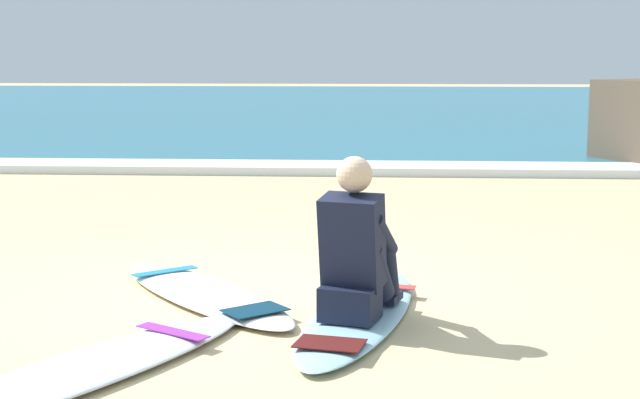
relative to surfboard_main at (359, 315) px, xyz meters
The scene contains 7 objects.
ground_plane 0.79m from the surfboard_main, 141.15° to the left, with size 80.00×80.00×0.00m, color #CCB584.
sea 20.67m from the surfboard_main, 91.71° to the left, with size 80.00×28.00×0.10m, color teal.
breaking_foam 6.99m from the surfboard_main, 95.07° to the left, with size 80.00×0.90×0.11m, color white.
surfboard_main is the anchor object (origin of this frame).
surfer_seated 0.42m from the surfboard_main, 97.49° to the right, with size 0.52×0.76×0.95m.
surfboard_spare_near 1.75m from the surfboard_main, 141.94° to the right, with size 1.68×2.29×0.08m.
surfboard_spare_far 1.13m from the surfboard_main, 156.17° to the left, with size 1.68×1.91×0.08m.
Camera 1 is at (0.71, -5.95, 1.62)m, focal length 52.31 mm.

